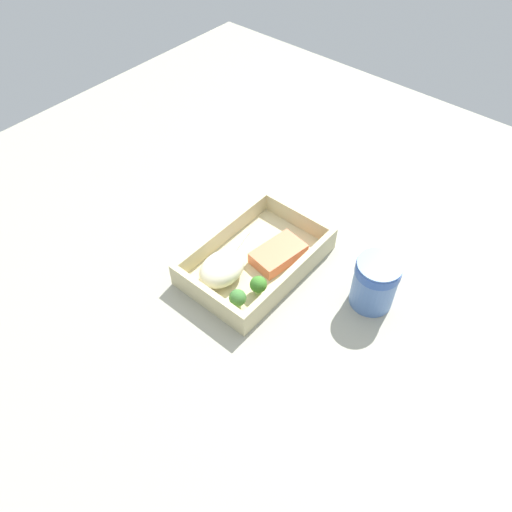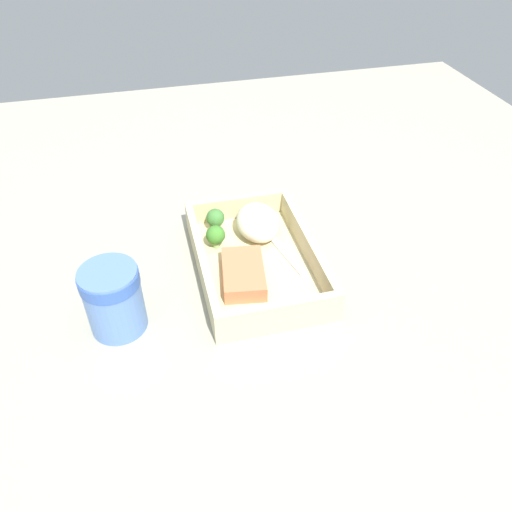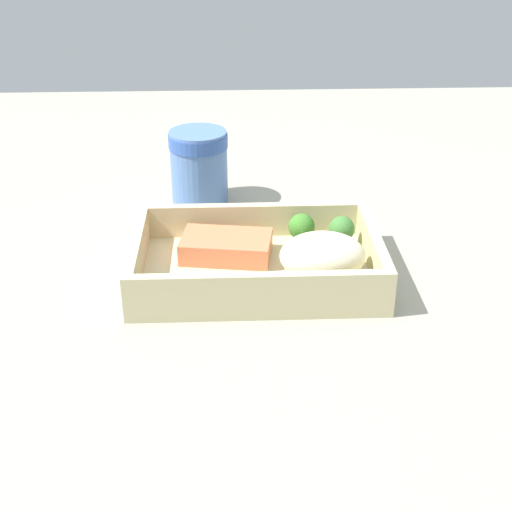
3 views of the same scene
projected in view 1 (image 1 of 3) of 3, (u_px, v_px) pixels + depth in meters
ground_plane at (256, 268)px, 98.98cm from camera, size 160.00×160.00×2.00cm
takeout_tray at (256, 263)px, 97.79cm from camera, size 28.00×18.35×1.20cm
tray_rim at (256, 254)px, 95.85cm from camera, size 28.00×18.35×4.02cm
salmon_fillet at (278, 254)px, 96.89cm from camera, size 11.15×7.72×2.57cm
mashed_potatoes at (222, 269)px, 92.68cm from camera, size 9.55×7.21×5.08cm
broccoli_floret_1 at (258, 285)px, 90.36cm from camera, size 3.18×3.18×4.06cm
broccoli_floret_2 at (238, 298)px, 88.32cm from camera, size 3.12×3.12×4.04cm
fork at (226, 260)px, 97.17cm from camera, size 15.78×5.09×0.44cm
paper_cup at (375, 281)px, 88.14cm from camera, size 8.08×8.08×10.25cm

